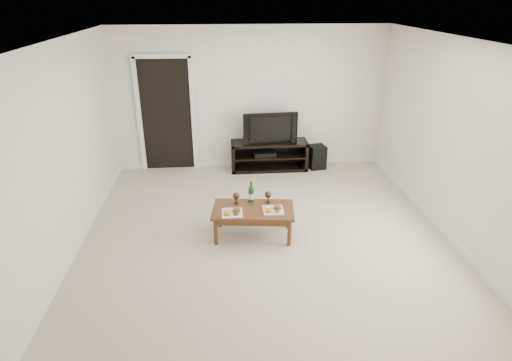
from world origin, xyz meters
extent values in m
plane|color=beige|center=(0.00, 0.00, 0.00)|extent=(5.50, 5.50, 0.00)
cube|color=silver|center=(0.00, 2.77, 1.30)|extent=(5.00, 0.04, 2.60)
cube|color=white|center=(0.00, 0.00, 2.62)|extent=(5.00, 5.50, 0.04)
cube|color=black|center=(-1.55, 2.73, 1.02)|extent=(0.90, 0.02, 2.05)
cube|color=black|center=(0.33, 2.50, 0.28)|extent=(1.43, 0.45, 0.55)
imported|color=black|center=(0.33, 2.50, 0.84)|extent=(1.01, 0.20, 0.58)
cube|color=black|center=(0.24, 2.48, 0.33)|extent=(0.41, 0.31, 0.08)
cube|color=black|center=(1.24, 2.48, 0.22)|extent=(0.35, 0.35, 0.44)
cube|color=#573818|center=(-0.17, 0.09, 0.21)|extent=(1.16, 0.72, 0.42)
cube|color=white|center=(-0.45, -0.03, 0.45)|extent=(0.27, 0.27, 0.07)
cube|color=white|center=(0.10, 0.00, 0.45)|extent=(0.27, 0.27, 0.07)
cylinder|color=#103C1A|center=(-0.18, 0.30, 0.59)|extent=(0.07, 0.07, 0.35)
camera|label=1|loc=(-0.56, -5.03, 3.11)|focal=30.00mm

